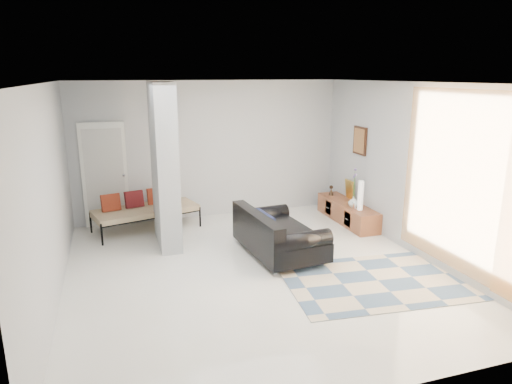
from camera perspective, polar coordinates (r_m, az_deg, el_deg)
name	(u,v)px	position (r m, az deg, el deg)	size (l,w,h in m)	color
floor	(254,271)	(7.08, -0.23, -9.79)	(6.00, 6.00, 0.00)	silver
ceiling	(254,83)	(6.45, -0.25, 13.50)	(6.00, 6.00, 0.00)	white
wall_back	(210,150)	(9.48, -5.75, 5.25)	(6.00, 6.00, 0.00)	#B5B8BA
wall_front	(361,259)	(4.00, 12.99, -8.12)	(6.00, 6.00, 0.00)	#B5B8BA
wall_left	(49,197)	(6.38, -24.48, -0.54)	(6.00, 6.00, 0.00)	#B5B8BA
wall_right	(414,170)	(7.89, 19.20, 2.63)	(6.00, 6.00, 0.00)	#B5B8BA
partition_column	(164,166)	(7.94, -11.38, 3.24)	(0.35, 1.20, 2.80)	#A1A5A7
hallway_door	(105,175)	(9.31, -18.38, 2.03)	(0.85, 0.06, 2.04)	white
curtain	(462,183)	(6.96, 24.32, 1.07)	(2.55, 2.55, 0.00)	#F49C40
wall_art	(360,141)	(9.22, 12.87, 6.28)	(0.04, 0.45, 0.55)	black
media_console	(347,212)	(9.43, 11.33, -2.46)	(0.45, 1.83, 0.80)	brown
loveseat	(276,235)	(7.54, 2.51, -5.38)	(1.18, 1.82, 0.76)	silver
daybed	(144,209)	(8.99, -13.80, -2.09)	(2.07, 1.29, 0.77)	black
area_rug	(378,281)	(6.97, 14.98, -10.66)	(2.65, 1.77, 0.01)	#C3B395
cylinder_lamp	(361,195)	(8.87, 12.93, -0.42)	(0.10, 0.10, 0.57)	beige
bronze_figurine	(331,190)	(9.87, 9.37, 0.20)	(0.11, 0.11, 0.21)	black
vase	(353,202)	(9.07, 12.08, -1.21)	(0.20, 0.20, 0.21)	white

